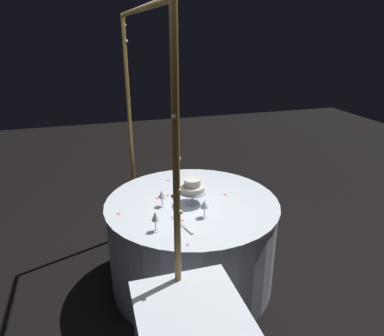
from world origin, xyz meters
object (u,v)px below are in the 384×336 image
at_px(wine_glass_1, 162,195).
at_px(wine_glass_2, 204,205).
at_px(decorative_arch, 144,126).
at_px(cake_knife, 183,226).
at_px(tiered_cake, 192,188).
at_px(main_table, 192,242).
at_px(wine_glass_0, 155,217).

distance_m(wine_glass_1, wine_glass_2, 0.37).
distance_m(decorative_arch, wine_glass_2, 0.72).
height_order(decorative_arch, cake_knife, decorative_arch).
bearing_deg(wine_glass_2, tiered_cake, 4.89).
bearing_deg(wine_glass_1, tiered_cake, -94.37).
bearing_deg(decorative_arch, wine_glass_2, -126.20).
bearing_deg(wine_glass_2, main_table, 2.90).
height_order(wine_glass_0, wine_glass_1, wine_glass_0).
bearing_deg(main_table, decorative_arch, 90.16).
bearing_deg(wine_glass_2, decorative_arch, 53.80).
distance_m(main_table, wine_glass_1, 0.55).
relative_size(wine_glass_2, cake_knife, 0.48).
bearing_deg(wine_glass_1, decorative_arch, 82.85).
relative_size(wine_glass_1, cake_knife, 0.46).
distance_m(main_table, tiered_cake, 0.53).
distance_m(decorative_arch, cake_knife, 0.77).
xyz_separation_m(tiered_cake, wine_glass_1, (0.02, 0.24, -0.04)).
relative_size(main_table, wine_glass_1, 10.56).
height_order(wine_glass_1, cake_knife, wine_glass_1).
bearing_deg(decorative_arch, main_table, -89.84).
bearing_deg(cake_knife, wine_glass_0, 90.87).
relative_size(decorative_arch, wine_glass_1, 16.57).
bearing_deg(wine_glass_2, wine_glass_0, 102.72).
bearing_deg(main_table, wine_glass_2, -177.10).
bearing_deg(tiered_cake, main_table, -11.47).
xyz_separation_m(tiered_cake, wine_glass_2, (-0.24, -0.02, -0.04)).
relative_size(main_table, cake_knife, 4.89).
bearing_deg(wine_glass_0, tiered_cake, -48.06).
relative_size(tiered_cake, cake_knife, 0.76).
relative_size(main_table, wine_glass_2, 10.19).
relative_size(tiered_cake, wine_glass_0, 1.46).
distance_m(wine_glass_0, wine_glass_2, 0.39).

